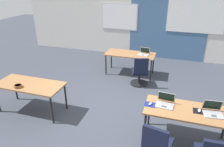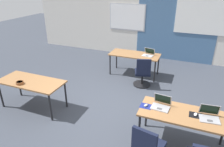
% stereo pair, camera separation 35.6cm
% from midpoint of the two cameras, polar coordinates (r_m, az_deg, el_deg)
% --- Properties ---
extents(ground_plane, '(24.00, 24.00, 0.00)m').
position_cam_midpoint_polar(ground_plane, '(5.21, 0.99, -9.70)').
color(ground_plane, '#383D47').
extents(back_wall_assembly, '(10.00, 0.27, 2.80)m').
position_cam_midpoint_polar(back_wall_assembly, '(8.49, 11.84, 13.78)').
color(back_wall_assembly, silver).
rests_on(back_wall_assembly, ground).
extents(desk_near_left, '(1.60, 0.70, 0.72)m').
position_cam_midpoint_polar(desk_near_left, '(5.26, -19.56, -2.58)').
color(desk_near_left, olive).
rests_on(desk_near_left, ground).
extents(desk_near_right, '(1.60, 0.70, 0.72)m').
position_cam_midpoint_polar(desk_near_right, '(4.12, 21.57, -10.97)').
color(desk_near_right, olive).
rests_on(desk_near_right, ground).
extents(desk_far_center, '(1.60, 0.70, 0.72)m').
position_cam_midpoint_polar(desk_far_center, '(6.80, 7.74, 4.84)').
color(desk_far_center, olive).
rests_on(desk_far_center, ground).
extents(laptop_near_right_end, '(0.36, 0.33, 0.23)m').
position_cam_midpoint_polar(laptop_near_right_end, '(4.12, 27.54, -10.34)').
color(laptop_near_right_end, '#9E9EA3').
rests_on(laptop_near_right_end, desk_near_right).
extents(mousepad_near_right_end, '(0.22, 0.19, 0.00)m').
position_cam_midpoint_polar(mousepad_near_right_end, '(4.12, 24.34, -10.47)').
color(mousepad_near_right_end, black).
rests_on(mousepad_near_right_end, desk_near_right).
extents(mouse_near_right_end, '(0.07, 0.11, 0.03)m').
position_cam_midpoint_polar(mouse_near_right_end, '(4.11, 24.39, -10.26)').
color(mouse_near_right_end, silver).
rests_on(mouse_near_right_end, mousepad_near_right_end).
extents(laptop_far_right, '(0.38, 0.37, 0.22)m').
position_cam_midpoint_polar(laptop_far_right, '(6.71, 11.49, 5.26)').
color(laptop_far_right, '#B7B7BC').
rests_on(laptop_far_right, desk_far_center).
extents(chair_far_right, '(0.55, 0.60, 0.92)m').
position_cam_midpoint_polar(chair_far_right, '(6.17, 10.06, -0.31)').
color(chair_far_right, black).
rests_on(chair_far_right, ground).
extents(laptop_near_right_inner, '(0.36, 0.33, 0.23)m').
position_cam_midpoint_polar(laptop_near_right_inner, '(4.11, 15.81, -8.28)').
color(laptop_near_right_inner, '#9E9EA3').
rests_on(laptop_near_right_inner, desk_near_right).
extents(mousepad_near_right_inner, '(0.22, 0.19, 0.00)m').
position_cam_midpoint_polar(mousepad_near_right_inner, '(4.09, 11.81, -8.83)').
color(mousepad_near_right_inner, navy).
rests_on(mousepad_near_right_inner, desk_near_right).
extents(mouse_near_right_inner, '(0.09, 0.11, 0.03)m').
position_cam_midpoint_polar(mouse_near_right_inner, '(4.08, 11.84, -8.60)').
color(mouse_near_right_inner, '#B2B2B7').
rests_on(mouse_near_right_inner, mousepad_near_right_inner).
extents(snack_bowl, '(0.18, 0.18, 0.06)m').
position_cam_midpoint_polar(snack_bowl, '(5.17, -22.27, -2.35)').
color(snack_bowl, brown).
rests_on(snack_bowl, desk_near_left).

